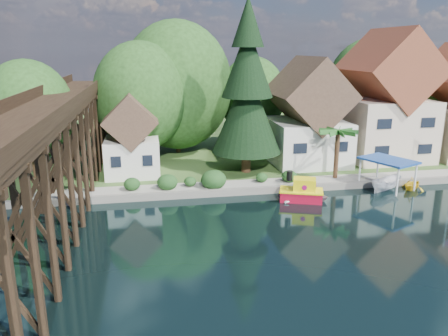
% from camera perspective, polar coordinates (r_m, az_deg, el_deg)
% --- Properties ---
extents(ground, '(140.00, 140.00, 0.00)m').
position_cam_1_polar(ground, '(31.13, 8.59, -8.02)').
color(ground, black).
rests_on(ground, ground).
extents(bank, '(140.00, 52.00, 0.50)m').
position_cam_1_polar(bank, '(62.88, -1.25, 4.37)').
color(bank, '#315020').
rests_on(bank, ground).
extents(seawall, '(60.00, 0.40, 0.62)m').
position_cam_1_polar(seawall, '(39.36, 10.46, -2.57)').
color(seawall, slate).
rests_on(seawall, ground).
extents(promenade, '(50.00, 2.60, 0.06)m').
position_cam_1_polar(promenade, '(41.17, 12.46, -1.56)').
color(promenade, gray).
rests_on(promenade, bank).
extents(trestle_bridge, '(4.12, 44.18, 9.30)m').
position_cam_1_polar(trestle_bridge, '(33.53, -21.09, 2.43)').
color(trestle_bridge, black).
rests_on(trestle_bridge, ground).
extents(house_left, '(7.64, 8.64, 11.02)m').
position_cam_1_polar(house_left, '(46.59, 10.81, 6.31)').
color(house_left, silver).
rests_on(house_left, bank).
extents(house_center, '(8.65, 9.18, 13.89)m').
position_cam_1_polar(house_center, '(50.74, 20.32, 7.82)').
color(house_center, beige).
rests_on(house_center, bank).
extents(shed, '(5.09, 5.40, 7.85)m').
position_cam_1_polar(shed, '(42.36, -11.97, 3.55)').
color(shed, silver).
rests_on(shed, bank).
extents(bg_trees, '(49.90, 13.30, 10.57)m').
position_cam_1_polar(bg_trees, '(49.61, 2.18, 9.61)').
color(bg_trees, '#382314').
rests_on(bg_trees, bank).
extents(shrubs, '(15.76, 2.47, 1.70)m').
position_cam_1_polar(shrubs, '(38.20, -2.32, -1.42)').
color(shrubs, '#163F17').
rests_on(shrubs, bank).
extents(conifer, '(6.65, 6.65, 16.38)m').
position_cam_1_polar(conifer, '(41.68, 3.04, 10.02)').
color(conifer, '#382314').
rests_on(conifer, bank).
extents(palm_tree, '(4.50, 4.50, 4.90)m').
position_cam_1_polar(palm_tree, '(41.22, 14.68, 4.41)').
color(palm_tree, '#382314').
rests_on(palm_tree, bank).
extents(tugboat, '(3.96, 3.01, 2.55)m').
position_cam_1_polar(tugboat, '(36.81, 10.14, -3.08)').
color(tugboat, '#AC0B27').
rests_on(tugboat, ground).
extents(boat_white_a, '(4.97, 4.43, 0.85)m').
position_cam_1_polar(boat_white_a, '(37.12, 10.34, -3.48)').
color(boat_white_a, white).
rests_on(boat_white_a, ground).
extents(boat_canopy, '(4.60, 5.32, 2.87)m').
position_cam_1_polar(boat_canopy, '(41.23, 20.47, -1.14)').
color(boat_canopy, white).
rests_on(boat_canopy, ground).
extents(boat_yellow, '(3.16, 3.03, 1.28)m').
position_cam_1_polar(boat_yellow, '(42.60, 23.40, -1.76)').
color(boat_yellow, yellow).
rests_on(boat_yellow, ground).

